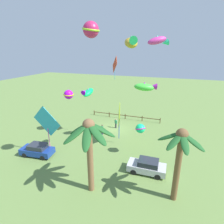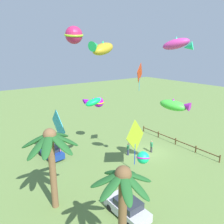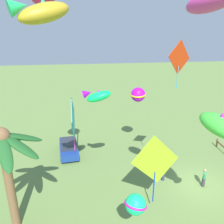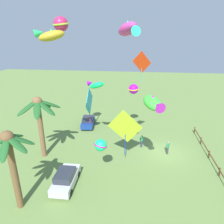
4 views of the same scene
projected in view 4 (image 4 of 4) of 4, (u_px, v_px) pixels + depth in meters
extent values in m
plane|color=olive|center=(165.00, 153.00, 23.29)|extent=(120.00, 120.00, 0.00)
cylinder|color=brown|center=(14.00, 174.00, 14.83)|extent=(0.50, 0.50, 6.14)
ellipsoid|color=#1E5623|center=(15.00, 136.00, 14.70)|extent=(1.89, 0.58, 1.12)
ellipsoid|color=#1E5623|center=(2.00, 137.00, 14.41)|extent=(1.48, 1.91, 1.07)
ellipsoid|color=#1E5623|center=(5.00, 149.00, 13.17)|extent=(1.85, 1.10, 1.34)
ellipsoid|color=#1E5623|center=(17.00, 144.00, 13.53)|extent=(1.11, 1.95, 1.15)
ellipsoid|color=#1E5623|center=(21.00, 140.00, 14.17)|extent=(1.34, 1.89, 1.21)
sphere|color=brown|center=(7.00, 137.00, 13.77)|extent=(0.95, 0.95, 0.95)
cylinder|color=brown|center=(41.00, 130.00, 21.61)|extent=(0.54, 0.54, 6.46)
ellipsoid|color=#1E5623|center=(44.00, 104.00, 21.62)|extent=(2.33, 1.11, 1.72)
ellipsoid|color=#1E5623|center=(33.00, 104.00, 21.36)|extent=(1.94, 2.35, 1.48)
ellipsoid|color=#1E5623|center=(27.00, 107.00, 20.51)|extent=(1.38, 2.37, 1.68)
ellipsoid|color=#1E5623|center=(27.00, 108.00, 19.79)|extent=(2.44, 1.86, 1.34)
ellipsoid|color=#1E5623|center=(37.00, 110.00, 19.69)|extent=(2.42, 1.56, 1.56)
ellipsoid|color=#1E5623|center=(46.00, 108.00, 20.26)|extent=(1.36, 2.41, 1.61)
ellipsoid|color=#1E5623|center=(49.00, 104.00, 21.04)|extent=(1.82, 2.45, 1.37)
sphere|color=brown|center=(37.00, 101.00, 20.49)|extent=(1.02, 1.02, 1.02)
cube|color=brown|center=(219.00, 172.00, 19.19)|extent=(0.12, 0.12, 0.95)
cube|color=brown|center=(209.00, 154.00, 22.12)|extent=(0.12, 0.12, 0.95)
cube|color=brown|center=(201.00, 141.00, 25.05)|extent=(0.12, 0.12, 0.95)
cube|color=brown|center=(195.00, 130.00, 27.98)|extent=(0.12, 0.12, 0.95)
cube|color=brown|center=(209.00, 153.00, 22.05)|extent=(12.70, 0.09, 0.11)
cube|color=#BCBCC1|center=(66.00, 180.00, 17.96)|extent=(3.94, 1.78, 0.70)
cube|color=#282D38|center=(65.00, 175.00, 17.61)|extent=(2.06, 1.54, 0.56)
cylinder|color=black|center=(62.00, 173.00, 19.28)|extent=(0.60, 0.19, 0.60)
cylinder|color=black|center=(78.00, 174.00, 19.11)|extent=(0.60, 0.19, 0.60)
cylinder|color=black|center=(53.00, 191.00, 17.02)|extent=(0.60, 0.19, 0.60)
cylinder|color=black|center=(71.00, 193.00, 16.86)|extent=(0.60, 0.19, 0.60)
cube|color=navy|center=(88.00, 122.00, 30.22)|extent=(4.07, 2.13, 0.70)
cube|color=#282D38|center=(88.00, 119.00, 29.86)|extent=(2.18, 1.71, 0.56)
cylinder|color=black|center=(84.00, 121.00, 31.47)|extent=(0.62, 0.25, 0.60)
cylinder|color=black|center=(94.00, 121.00, 31.45)|extent=(0.62, 0.25, 0.60)
cylinder|color=black|center=(82.00, 127.00, 29.21)|extent=(0.62, 0.25, 0.60)
cylinder|color=black|center=(92.00, 128.00, 29.18)|extent=(0.62, 0.25, 0.60)
cylinder|color=#2D3351|center=(141.00, 144.00, 24.45)|extent=(0.26, 0.26, 0.84)
cube|color=#338956|center=(142.00, 139.00, 24.21)|extent=(0.40, 0.44, 0.54)
sphere|color=#A37556|center=(142.00, 136.00, 24.08)|extent=(0.21, 0.21, 0.21)
cylinder|color=#338956|center=(140.00, 139.00, 24.13)|extent=(0.09, 0.09, 0.52)
cylinder|color=#338956|center=(143.00, 139.00, 24.32)|extent=(0.09, 0.09, 0.52)
cylinder|color=#38383D|center=(167.00, 150.00, 23.00)|extent=(0.26, 0.26, 0.84)
cube|color=#338956|center=(168.00, 145.00, 22.76)|extent=(0.44, 0.38, 0.54)
sphere|color=#A37556|center=(168.00, 142.00, 22.63)|extent=(0.21, 0.21, 0.21)
cylinder|color=#338956|center=(169.00, 145.00, 22.95)|extent=(0.09, 0.09, 0.52)
cylinder|color=#338956|center=(167.00, 146.00, 22.60)|extent=(0.09, 0.09, 0.52)
cube|color=#2BA2BE|center=(89.00, 101.00, 27.50)|extent=(3.66, 0.21, 3.65)
cylinder|color=#E340AB|center=(90.00, 115.00, 28.23)|extent=(0.08, 0.08, 2.38)
ellipsoid|color=gold|center=(52.00, 36.00, 15.60)|extent=(1.77, 2.39, 1.18)
cone|color=#23CA66|center=(39.00, 33.00, 15.31)|extent=(0.90, 0.97, 0.78)
cone|color=#23CA66|center=(51.00, 31.00, 15.49)|extent=(0.53, 0.53, 0.42)
cube|color=red|center=(142.00, 62.00, 19.08)|extent=(1.18, 1.80, 2.10)
cylinder|color=#2DA0C7|center=(141.00, 75.00, 19.50)|extent=(0.05, 0.05, 1.38)
cube|color=#A4C625|center=(125.00, 127.00, 20.42)|extent=(1.26, 3.52, 3.70)
cylinder|color=#0C2EC8|center=(125.00, 145.00, 21.15)|extent=(0.08, 0.08, 2.41)
sphere|color=#B90FE7|center=(134.00, 89.00, 26.86)|extent=(1.32, 1.32, 1.32)
torus|color=#D6BA0B|center=(134.00, 89.00, 26.86)|extent=(2.05, 2.05, 0.28)
sphere|color=#15E285|center=(101.00, 145.00, 17.87)|extent=(1.10, 1.10, 1.10)
torus|color=#C61BA5|center=(101.00, 145.00, 17.87)|extent=(1.70, 1.70, 0.52)
ellipsoid|color=green|center=(152.00, 103.00, 16.47)|extent=(3.00, 2.12, 1.20)
cone|color=purple|center=(158.00, 106.00, 15.33)|extent=(1.13, 1.09, 0.91)
cone|color=purple|center=(153.00, 98.00, 16.32)|extent=(0.67, 0.67, 0.54)
ellipsoid|color=#0EEA65|center=(97.00, 85.00, 21.99)|extent=(1.02, 1.88, 1.09)
cone|color=#8D0BDC|center=(90.00, 83.00, 22.07)|extent=(0.60, 0.72, 0.68)
cone|color=#8D0BDC|center=(97.00, 83.00, 21.89)|extent=(0.37, 0.37, 0.35)
sphere|color=#BE235A|center=(61.00, 24.00, 18.41)|extent=(1.35, 1.35, 1.35)
torus|color=#95D127|center=(61.00, 24.00, 18.41)|extent=(1.95, 1.95, 0.41)
ellipsoid|color=#D53898|center=(128.00, 29.00, 13.46)|extent=(2.45, 1.96, 1.23)
cone|color=#28E59C|center=(134.00, 32.00, 12.71)|extent=(1.02, 0.96, 0.80)
cone|color=#28E59C|center=(128.00, 24.00, 13.34)|extent=(0.57, 0.57, 0.43)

